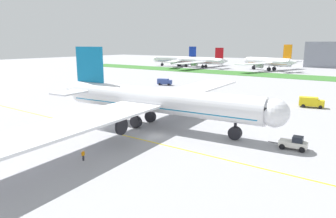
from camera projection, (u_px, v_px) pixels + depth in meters
ground_plane at (156, 136)px, 56.50m from camera, size 600.00×600.00×0.00m
apron_taxi_line at (145, 140)px, 54.12m from camera, size 280.00×0.36×0.01m
grass_median_strip at (307, 77)px, 153.97m from camera, size 320.00×24.00×0.10m
airliner_foreground at (154, 100)px, 62.10m from camera, size 52.16×83.69×16.16m
pushback_tug at (294, 143)px, 49.48m from camera, size 6.18×2.90×2.20m
ground_crew_wingwalker_port at (83, 154)px, 44.54m from camera, size 0.28×0.57×1.63m
service_truck_baggage_loader at (311, 102)px, 81.72m from camera, size 6.58×3.73×2.77m
service_truck_fuel_bowser at (203, 84)px, 117.16m from camera, size 5.02×4.20×2.56m
service_truck_catering_van at (164, 82)px, 125.30m from camera, size 6.25×3.73×2.61m
parked_airliner_far_left at (177, 60)px, 228.44m from camera, size 35.22×55.20×14.57m
parked_airliner_far_centre at (202, 61)px, 213.98m from camera, size 40.65×63.86×14.00m
parked_airliner_far_right at (269, 62)px, 190.47m from camera, size 37.60×58.10×16.18m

